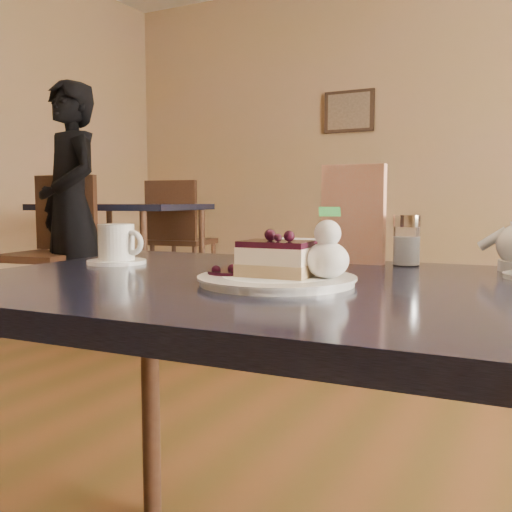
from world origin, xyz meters
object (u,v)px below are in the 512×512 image
at_px(main_table, 287,324).
at_px(coffee_set, 117,246).
at_px(bg_table_far_left, 126,303).
at_px(dessert_plate, 277,280).
at_px(cheesecake_slice, 277,259).
at_px(patron, 71,209).

xyz_separation_m(main_table, coffee_set, (-0.41, 0.06, 0.11)).
bearing_deg(bg_table_far_left, main_table, -53.56).
height_order(dessert_plate, bg_table_far_left, bg_table_far_left).
distance_m(cheesecake_slice, bg_table_far_left, 3.51).
xyz_separation_m(dessert_plate, patron, (-2.26, 1.80, 0.08)).
bearing_deg(patron, bg_table_far_left, 126.74).
relative_size(dessert_plate, bg_table_far_left, 0.12).
distance_m(cheesecake_slice, patron, 2.89).
bearing_deg(bg_table_far_left, cheesecake_slice, -54.08).
bearing_deg(cheesecake_slice, main_table, 90.00).
bearing_deg(patron, coffee_set, -18.23).
xyz_separation_m(coffee_set, patron, (-1.85, 1.69, 0.05)).
height_order(main_table, coffee_set, coffee_set).
bearing_deg(dessert_plate, bg_table_far_left, 134.39).
relative_size(coffee_set, patron, 0.08).
height_order(coffee_set, patron, patron).
bearing_deg(bg_table_far_left, patron, -85.93).
distance_m(coffee_set, bg_table_far_left, 3.15).
height_order(cheesecake_slice, coffee_set, coffee_set).
bearing_deg(main_table, dessert_plate, -90.00).
distance_m(dessert_plate, coffee_set, 0.43).
bearing_deg(dessert_plate, patron, 141.54).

